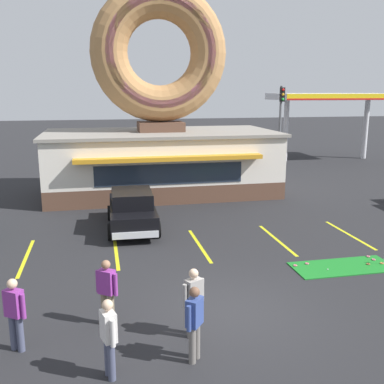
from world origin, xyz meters
name	(u,v)px	position (x,y,z in m)	size (l,w,h in m)	color
ground_plane	(232,310)	(0.00, 0.00, 0.00)	(160.00, 160.00, 0.00)	#232326
donut_shop_building	(161,124)	(0.16, 13.94, 3.74)	(12.30, 6.75, 10.96)	brown
putting_mat	(343,267)	(4.31, 2.03, 0.01)	(3.26, 1.37, 0.03)	#197523
mini_donut_near_left	(368,256)	(5.57, 2.61, 0.05)	(0.13, 0.13, 0.04)	#D8667F
mini_donut_near_right	(374,260)	(5.58, 2.32, 0.05)	(0.13, 0.13, 0.04)	#D8667F
mini_donut_mid_left	(368,264)	(5.18, 2.01, 0.05)	(0.13, 0.13, 0.04)	brown
mini_donut_mid_centre	(382,263)	(5.65, 1.98, 0.05)	(0.13, 0.13, 0.04)	#D17F47
mini_donut_mid_right	(295,265)	(2.83, 2.37, 0.05)	(0.13, 0.13, 0.04)	#D8667F
mini_donut_far_left	(307,264)	(3.27, 2.44, 0.05)	(0.13, 0.13, 0.04)	#D8667F
golf_ball	(328,269)	(3.68, 1.86, 0.05)	(0.04, 0.04, 0.04)	white
car_black	(132,208)	(-1.94, 7.55, 0.87)	(2.06, 4.60, 1.60)	black
pedestrian_blue_sweater_man	(15,311)	(-5.05, -0.79, 0.91)	(0.51, 0.41, 1.65)	#474C66
pedestrian_hooded_kid	(107,289)	(-3.11, -0.07, 0.90)	(0.50, 0.42, 1.63)	#7F7056
pedestrian_leather_jacket_man	(194,320)	(-1.39, -1.94, 0.91)	(0.42, 0.49, 1.64)	slate
pedestrian_clipboard_woman	(109,335)	(-3.12, -2.16, 0.91)	(0.34, 0.57, 1.64)	#474C66
pedestrian_beanie_man	(194,299)	(-1.21, -1.00, 0.90)	(0.54, 0.39, 1.63)	slate
trash_bin	(278,189)	(5.91, 11.29, 0.50)	(0.57, 0.57, 0.97)	#232833
traffic_light_pole	(281,118)	(8.67, 17.92, 3.71)	(0.28, 0.47, 5.80)	#595B60
gas_station_canopy	(329,99)	(14.90, 23.25, 4.86)	(9.00, 4.46, 5.30)	silver
parking_stripe_left	(26,257)	(-5.72, 5.00, 0.00)	(0.12, 3.60, 0.01)	yellow
parking_stripe_mid_left	(116,251)	(-2.72, 5.00, 0.00)	(0.12, 3.60, 0.01)	yellow
parking_stripe_centre	(199,245)	(0.28, 5.00, 0.00)	(0.12, 3.60, 0.01)	yellow
parking_stripe_mid_right	(277,240)	(3.28, 5.00, 0.00)	(0.12, 3.60, 0.01)	yellow
parking_stripe_right	(349,235)	(6.28, 5.00, 0.00)	(0.12, 3.60, 0.01)	yellow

